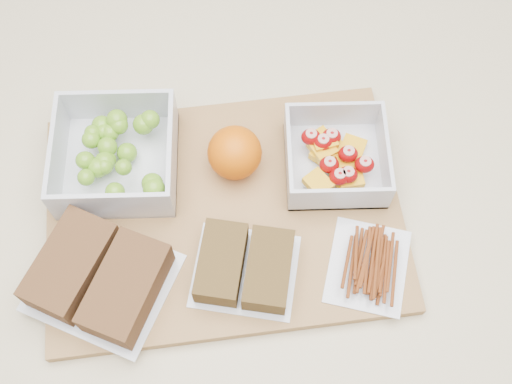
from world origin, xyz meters
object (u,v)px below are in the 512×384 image
cutting_board (224,213)px  sandwich_bag_center (245,267)px  sandwich_bag_left (99,277)px  orange (235,153)px  grape_container (117,155)px  pretzel_bag (369,263)px  fruit_container (335,158)px

cutting_board → sandwich_bag_center: (0.02, -0.08, 0.03)m
sandwich_bag_left → orange: bearing=43.9°
cutting_board → grape_container: 0.15m
cutting_board → grape_container: bearing=147.1°
orange → pretzel_bag: orange is taller
pretzel_bag → orange: bearing=138.0°
cutting_board → sandwich_bag_left: (-0.14, -0.09, 0.03)m
grape_container → orange: orange is taller
sandwich_bag_center → pretzel_bag: 0.14m
sandwich_bag_left → pretzel_bag: bearing=2.1°
cutting_board → pretzel_bag: (0.16, -0.07, 0.02)m
sandwich_bag_center → cutting_board: bearing=107.1°
grape_container → sandwich_bag_center: size_ratio=1.07×
grape_container → fruit_container: grape_container is taller
cutting_board → fruit_container: size_ratio=3.51×
orange → sandwich_bag_left: (-0.15, -0.15, -0.01)m
fruit_container → sandwich_bag_center: size_ratio=0.90×
orange → pretzel_bag: bearing=-42.0°
fruit_container → pretzel_bag: (0.03, -0.13, -0.01)m
grape_container → orange: bearing=-2.0°
cutting_board → sandwich_bag_left: bearing=-153.8°
sandwich_bag_left → cutting_board: bearing=32.1°
orange → grape_container: bearing=178.0°
cutting_board → sandwich_bag_center: sandwich_bag_center is taller
orange → pretzel_bag: 0.20m
fruit_container → pretzel_bag: size_ratio=0.96×
orange → sandwich_bag_center: (0.01, -0.14, -0.02)m
pretzel_bag → sandwich_bag_left: bearing=-177.9°
orange → pretzel_bag: (0.15, -0.13, -0.02)m
fruit_container → sandwich_bag_left: 0.31m
sandwich_bag_left → fruit_container: bearing=27.6°
fruit_container → orange: size_ratio=1.83×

